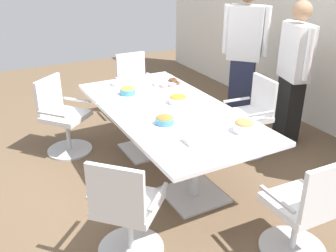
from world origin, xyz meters
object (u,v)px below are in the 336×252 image
object	(u,v)px
conference_table	(168,120)
snack_bowl_pretzels	(165,120)
plate_stack	(121,83)
snack_bowl_chips_orange	(178,99)
napkin_pile	(193,140)
office_chair_4	(126,214)
office_chair_2	(136,90)
person_standing_1	(294,72)
office_chair_1	(250,119)
snack_bowl_cookies	(244,126)
office_chair_3	(63,120)
office_chair_0	(304,213)
person_standing_0	(244,52)
donut_platter	(166,83)
snack_bowl_chips_yellow	(128,90)

from	to	relation	value
conference_table	snack_bowl_pretzels	world-z (taller)	snack_bowl_pretzels
snack_bowl_pretzels	plate_stack	size ratio (longest dim) A/B	0.76
snack_bowl_pretzels	snack_bowl_chips_orange	bearing A→B (deg)	137.12
napkin_pile	snack_bowl_pretzels	bearing A→B (deg)	-176.19
conference_table	snack_bowl_pretzels	size ratio (longest dim) A/B	13.22
snack_bowl_chips_orange	office_chair_4	bearing A→B (deg)	-44.66
conference_table	snack_bowl_pretzels	distance (m)	0.41
office_chair_2	person_standing_1	size ratio (longest dim) A/B	0.52
person_standing_1	snack_bowl_pretzels	world-z (taller)	person_standing_1
office_chair_1	plate_stack	xyz separation A→B (m)	(-1.00, -1.24, 0.36)
office_chair_4	plate_stack	size ratio (longest dim) A/B	3.83
person_standing_1	snack_bowl_cookies	bearing A→B (deg)	136.04
office_chair_2	person_standing_1	bearing A→B (deg)	129.35
conference_table	office_chair_2	bearing A→B (deg)	168.21
person_standing_1	snack_bowl_chips_orange	size ratio (longest dim) A/B	8.67
conference_table	office_chair_3	world-z (taller)	office_chair_3
conference_table	office_chair_0	xyz separation A→B (m)	(1.63, 0.31, -0.22)
office_chair_3	person_standing_0	distance (m)	2.53
conference_table	office_chair_3	size ratio (longest dim) A/B	2.64
office_chair_0	snack_bowl_pretzels	xyz separation A→B (m)	(-1.31, -0.52, 0.38)
office_chair_0	office_chair_4	world-z (taller)	same
office_chair_4	napkin_pile	bearing A→B (deg)	62.63
office_chair_4	snack_bowl_cookies	size ratio (longest dim) A/B	4.65
person_standing_0	office_chair_3	bearing A→B (deg)	41.41
person_standing_0	donut_platter	world-z (taller)	person_standing_0
plate_stack	napkin_pile	size ratio (longest dim) A/B	1.63
snack_bowl_chips_yellow	office_chair_0	bearing A→B (deg)	12.76
conference_table	plate_stack	world-z (taller)	plate_stack
person_standing_1	snack_bowl_cookies	world-z (taller)	person_standing_1
person_standing_1	napkin_pile	size ratio (longest dim) A/B	11.97
napkin_pile	donut_platter	bearing A→B (deg)	160.18
snack_bowl_chips_yellow	donut_platter	xyz separation A→B (m)	(-0.10, 0.56, -0.02)
office_chair_0	person_standing_0	distance (m)	2.76
snack_bowl_chips_yellow	snack_bowl_cookies	bearing A→B (deg)	20.70
office_chair_2	napkin_pile	xyz separation A→B (m)	(2.39, -0.51, 0.37)
napkin_pile	snack_bowl_chips_yellow	bearing A→B (deg)	-179.15
office_chair_1	plate_stack	bearing A→B (deg)	57.08
snack_bowl_chips_orange	snack_bowl_pretzels	world-z (taller)	snack_bowl_chips_orange
snack_bowl_cookies	snack_bowl_pretzels	distance (m)	0.74
office_chair_4	snack_bowl_cookies	world-z (taller)	office_chair_4
person_standing_1	napkin_pile	bearing A→B (deg)	127.77
office_chair_1	napkin_pile	xyz separation A→B (m)	(0.75, -1.28, 0.37)
office_chair_3	office_chair_4	distance (m)	2.02
office_chair_1	donut_platter	size ratio (longest dim) A/B	2.71
snack_bowl_chips_yellow	plate_stack	distance (m)	0.37
conference_table	snack_bowl_cookies	xyz separation A→B (m)	(0.81, 0.34, 0.18)
conference_table	snack_bowl_chips_orange	xyz separation A→B (m)	(-0.09, 0.17, 0.17)
conference_table	donut_platter	size ratio (longest dim) A/B	7.14
office_chair_0	snack_bowl_pretzels	bearing A→B (deg)	113.63
office_chair_2	office_chair_3	world-z (taller)	same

